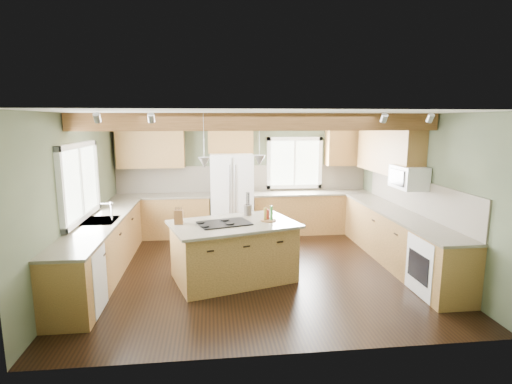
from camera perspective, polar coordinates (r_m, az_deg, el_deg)
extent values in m
plane|color=black|center=(6.88, 0.04, -11.06)|extent=(5.60, 5.60, 0.00)
plane|color=silver|center=(6.42, 0.04, 11.14)|extent=(5.60, 5.60, 0.00)
plane|color=#414A34|center=(8.98, -1.76, 2.53)|extent=(5.60, 0.00, 5.60)
plane|color=#414A34|center=(6.81, -24.09, -0.80)|extent=(0.00, 5.00, 5.00)
plane|color=#414A34|center=(7.38, 22.19, 0.12)|extent=(0.00, 5.00, 5.00)
cube|color=#4E2E16|center=(6.08, 0.41, 9.98)|extent=(5.55, 0.26, 0.26)
cube|color=#4E2E16|center=(8.80, -1.75, 10.47)|extent=(5.55, 0.20, 0.10)
cube|color=brown|center=(8.98, -1.75, 1.95)|extent=(5.58, 0.03, 0.58)
cube|color=brown|center=(7.43, 21.86, -0.50)|extent=(0.03, 3.70, 0.58)
cube|color=brown|center=(8.88, -13.18, -3.47)|extent=(2.02, 0.60, 0.88)
cube|color=#433E31|center=(8.78, -13.30, -0.55)|extent=(2.06, 0.64, 0.04)
cube|color=brown|center=(9.09, 7.84, -2.98)|extent=(2.62, 0.60, 0.88)
cube|color=#433E31|center=(9.00, 7.91, -0.13)|extent=(2.66, 0.64, 0.04)
cube|color=brown|center=(6.97, -21.08, -7.64)|extent=(0.60, 3.70, 0.88)
cube|color=#433E31|center=(6.85, -21.32, -3.97)|extent=(0.64, 3.74, 0.04)
cube|color=brown|center=(7.47, 19.54, -6.37)|extent=(0.60, 3.70, 0.88)
cube|color=#433E31|center=(7.36, 19.75, -2.93)|extent=(0.64, 3.74, 0.04)
cube|color=brown|center=(8.81, -14.78, 6.30)|extent=(1.40, 0.35, 0.90)
cube|color=brown|center=(8.72, -3.68, 7.89)|extent=(0.96, 0.35, 0.70)
cube|color=brown|center=(8.03, 18.34, 5.78)|extent=(0.35, 2.20, 0.90)
cube|color=brown|center=(9.22, 12.79, 6.54)|extent=(0.90, 0.35, 0.90)
cube|color=white|center=(6.81, -23.95, 1.35)|extent=(0.04, 1.60, 1.05)
cube|color=white|center=(9.10, 5.50, 4.17)|extent=(1.10, 0.04, 1.00)
cube|color=#262628|center=(6.85, -21.33, -3.93)|extent=(0.50, 0.65, 0.03)
cylinder|color=#B2B2B7|center=(6.77, -19.93, -2.73)|extent=(0.02, 0.02, 0.28)
cube|color=white|center=(5.80, -24.22, -11.58)|extent=(0.60, 0.60, 0.84)
cube|color=white|center=(6.39, 24.57, -9.60)|extent=(0.60, 0.72, 0.84)
cube|color=white|center=(7.20, 20.97, 1.98)|extent=(0.40, 0.70, 0.38)
cone|color=#B2B2B7|center=(5.94, -7.40, 4.18)|extent=(0.18, 0.18, 0.16)
cone|color=#B2B2B7|center=(6.24, 0.49, 4.55)|extent=(0.18, 0.18, 0.16)
cube|color=white|center=(8.65, -3.52, -0.46)|extent=(0.90, 0.74, 1.80)
cube|color=brown|center=(6.38, -3.23, -8.60)|extent=(2.01, 1.55, 0.88)
cube|color=#433E31|center=(6.25, -3.27, -4.60)|extent=(2.16, 1.70, 0.04)
cube|color=black|center=(6.19, -4.56, -4.46)|extent=(0.89, 0.71, 0.02)
cube|color=brown|center=(6.25, -10.99, -3.53)|extent=(0.14, 0.10, 0.22)
cylinder|color=#3C3730|center=(6.70, -1.18, -2.60)|extent=(0.16, 0.16, 0.18)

